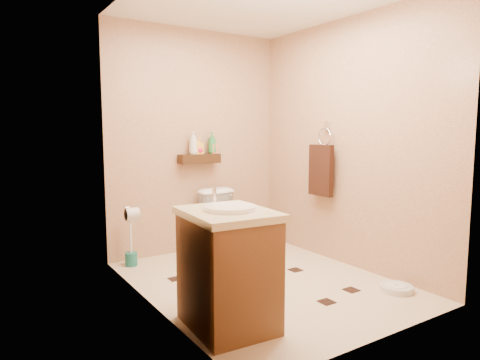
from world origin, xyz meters
TOP-DOWN VIEW (x-y plane):
  - ground at (0.00, 0.00)m, footprint 2.50×2.50m
  - wall_back at (0.00, 1.25)m, footprint 2.00×0.04m
  - wall_front at (0.00, -1.25)m, footprint 2.00×0.04m
  - wall_left at (-1.00, 0.00)m, footprint 0.04×2.50m
  - wall_right at (1.00, 0.00)m, footprint 0.04×2.50m
  - wall_shelf at (0.00, 1.17)m, footprint 0.46×0.14m
  - floor_accents at (0.01, -0.05)m, footprint 1.23×1.28m
  - toilet at (0.16, 0.83)m, footprint 0.41×0.69m
  - vanity at (-0.70, -0.56)m, footprint 0.59×0.69m
  - bathroom_scale at (0.80, -0.79)m, footprint 0.34×0.34m
  - toilet_brush at (-0.82, 1.07)m, footprint 0.12×0.12m
  - towel_ring at (0.91, 0.25)m, footprint 0.12×0.30m
  - toilet_paper at (-0.94, 0.65)m, footprint 0.12×0.11m
  - bottle_a at (-0.07, 1.17)m, footprint 0.13×0.13m
  - bottle_b at (-0.01, 1.17)m, footprint 0.09×0.09m
  - bottle_c at (-0.01, 1.17)m, footprint 0.11×0.11m
  - bottle_d at (0.16, 1.17)m, footprint 0.12×0.12m
  - bottle_e at (0.17, 1.17)m, footprint 0.09×0.09m

SIDE VIEW (x-z plane):
  - ground at x=0.00m, z-range 0.00..0.00m
  - floor_accents at x=0.01m, z-range 0.00..0.01m
  - bathroom_scale at x=0.80m, z-range 0.00..0.05m
  - toilet_brush at x=-0.82m, z-range -0.08..0.44m
  - toilet at x=0.16m, z-range 0.00..0.69m
  - vanity at x=-0.70m, z-range -0.05..0.88m
  - toilet_paper at x=-0.94m, z-range 0.54..0.66m
  - towel_ring at x=0.91m, z-range 0.57..1.33m
  - wall_shelf at x=0.00m, z-range 0.97..1.07m
  - bottle_c at x=-0.01m, z-range 1.07..1.20m
  - bottle_e at x=0.17m, z-range 1.07..1.23m
  - bottle_b at x=-0.01m, z-range 1.07..1.25m
  - bottle_d at x=0.16m, z-range 1.07..1.31m
  - bottle_a at x=-0.07m, z-range 1.07..1.32m
  - wall_back at x=0.00m, z-range 0.00..2.40m
  - wall_front at x=0.00m, z-range 0.00..2.40m
  - wall_left at x=-1.00m, z-range 0.00..2.40m
  - wall_right at x=1.00m, z-range 0.00..2.40m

